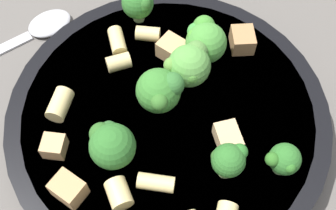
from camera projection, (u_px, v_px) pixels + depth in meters
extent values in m
plane|color=#5B5651|center=(168.00, 126.00, 0.41)|extent=(2.00, 2.00, 0.00)
cylinder|color=black|center=(168.00, 118.00, 0.39)|extent=(0.29, 0.29, 0.03)
cylinder|color=silver|center=(168.00, 112.00, 0.38)|extent=(0.26, 0.26, 0.01)
torus|color=black|center=(168.00, 112.00, 0.38)|extent=(0.29, 0.29, 0.00)
cylinder|color=#84AD60|center=(159.00, 102.00, 0.38)|extent=(0.01, 0.01, 0.01)
sphere|color=#387A2D|center=(158.00, 91.00, 0.36)|extent=(0.04, 0.04, 0.04)
sphere|color=#32752A|center=(160.00, 102.00, 0.35)|extent=(0.02, 0.02, 0.02)
sphere|color=#356B27|center=(155.00, 100.00, 0.35)|extent=(0.01, 0.01, 0.01)
sphere|color=#326C2E|center=(175.00, 86.00, 0.35)|extent=(0.02, 0.02, 0.02)
cylinder|color=#93B766|center=(115.00, 155.00, 0.35)|extent=(0.01, 0.01, 0.01)
sphere|color=#2D6B28|center=(113.00, 146.00, 0.34)|extent=(0.04, 0.04, 0.04)
sphere|color=#2E6224|center=(101.00, 134.00, 0.34)|extent=(0.02, 0.02, 0.02)
sphere|color=#2C5E2A|center=(109.00, 129.00, 0.34)|extent=(0.01, 0.01, 0.01)
cylinder|color=#9EC175|center=(139.00, 15.00, 0.43)|extent=(0.01, 0.01, 0.01)
sphere|color=#2D6B28|center=(138.00, 3.00, 0.42)|extent=(0.03, 0.03, 0.03)
sphere|color=#2E6B26|center=(144.00, 6.00, 0.41)|extent=(0.01, 0.01, 0.01)
sphere|color=#2E6526|center=(144.00, 4.00, 0.41)|extent=(0.01, 0.01, 0.01)
cylinder|color=#9EC175|center=(280.00, 167.00, 0.35)|extent=(0.01, 0.01, 0.01)
sphere|color=#2D6B28|center=(284.00, 160.00, 0.33)|extent=(0.03, 0.03, 0.03)
sphere|color=#2E6B24|center=(290.00, 167.00, 0.32)|extent=(0.01, 0.01, 0.01)
sphere|color=#2F6922|center=(272.00, 159.00, 0.33)|extent=(0.01, 0.01, 0.01)
cylinder|color=#93B766|center=(184.00, 76.00, 0.39)|extent=(0.01, 0.01, 0.01)
sphere|color=#569942|center=(185.00, 64.00, 0.37)|extent=(0.04, 0.04, 0.04)
sphere|color=#50823B|center=(201.00, 54.00, 0.37)|extent=(0.02, 0.02, 0.02)
sphere|color=#5A8B39|center=(171.00, 65.00, 0.37)|extent=(0.01, 0.01, 0.01)
sphere|color=#559E3C|center=(191.00, 74.00, 0.37)|extent=(0.02, 0.02, 0.02)
cylinder|color=#9EC175|center=(204.00, 55.00, 0.40)|extent=(0.01, 0.01, 0.01)
sphere|color=#478E38|center=(206.00, 43.00, 0.39)|extent=(0.04, 0.04, 0.04)
sphere|color=green|center=(196.00, 32.00, 0.39)|extent=(0.02, 0.02, 0.02)
sphere|color=#489230|center=(194.00, 36.00, 0.38)|extent=(0.01, 0.01, 0.01)
sphere|color=#40892F|center=(204.00, 26.00, 0.39)|extent=(0.02, 0.02, 0.02)
cylinder|color=#93B766|center=(226.00, 168.00, 0.34)|extent=(0.01, 0.01, 0.02)
sphere|color=#2D6B28|center=(228.00, 160.00, 0.33)|extent=(0.03, 0.03, 0.03)
sphere|color=#2E5C23|center=(219.00, 157.00, 0.33)|extent=(0.01, 0.01, 0.01)
sphere|color=#2B6E28|center=(239.00, 152.00, 0.33)|extent=(0.01, 0.01, 0.01)
cylinder|color=#E0C67F|center=(119.00, 194.00, 0.33)|extent=(0.03, 0.03, 0.02)
cylinder|color=#E0C67F|center=(60.00, 104.00, 0.37)|extent=(0.03, 0.03, 0.02)
cylinder|color=#E0C67F|center=(148.00, 34.00, 0.42)|extent=(0.02, 0.03, 0.01)
cylinder|color=#E0C67F|center=(117.00, 41.00, 0.41)|extent=(0.03, 0.03, 0.01)
cylinder|color=#E0C67F|center=(156.00, 183.00, 0.34)|extent=(0.02, 0.03, 0.01)
cylinder|color=#E0C67F|center=(119.00, 62.00, 0.40)|extent=(0.03, 0.03, 0.02)
cube|color=tan|center=(173.00, 49.00, 0.40)|extent=(0.02, 0.03, 0.02)
cube|color=tan|center=(54.00, 146.00, 0.35)|extent=(0.02, 0.02, 0.02)
cube|color=tan|center=(228.00, 138.00, 0.36)|extent=(0.03, 0.03, 0.02)
cube|color=#A87A4C|center=(242.00, 40.00, 0.41)|extent=(0.03, 0.03, 0.02)
cube|color=tan|center=(68.00, 189.00, 0.33)|extent=(0.02, 0.03, 0.02)
ellipsoid|color=silver|center=(50.00, 23.00, 0.47)|extent=(0.06, 0.05, 0.01)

